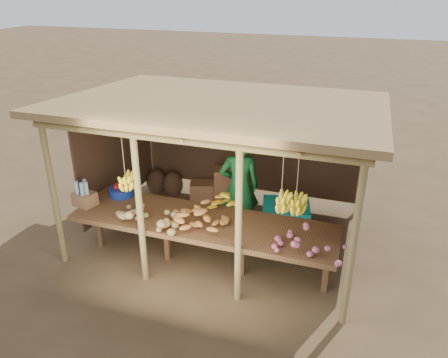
% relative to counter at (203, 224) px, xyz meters
% --- Properties ---
extents(ground, '(60.00, 60.00, 0.00)m').
position_rel_counter_xyz_m(ground, '(-0.00, 0.95, -0.74)').
color(ground, brown).
rests_on(ground, ground).
extents(stall_structure, '(4.70, 3.50, 2.43)m').
position_rel_counter_xyz_m(stall_structure, '(0.04, 0.87, 1.17)').
color(stall_structure, olive).
rests_on(stall_structure, ground).
extents(counter, '(3.90, 1.05, 0.80)m').
position_rel_counter_xyz_m(counter, '(0.00, 0.00, 0.00)').
color(counter, brown).
rests_on(counter, ground).
extents(potato_heap, '(1.15, 0.84, 0.37)m').
position_rel_counter_xyz_m(potato_heap, '(-0.72, -0.29, 0.25)').
color(potato_heap, '#96804D').
rests_on(potato_heap, counter).
extents(sweet_potato_heap, '(1.07, 0.86, 0.36)m').
position_rel_counter_xyz_m(sweet_potato_heap, '(-0.01, -0.15, 0.24)').
color(sweet_potato_heap, '#C17B31').
rests_on(sweet_potato_heap, counter).
extents(onion_heap, '(0.99, 0.76, 0.36)m').
position_rel_counter_xyz_m(onion_heap, '(1.58, -0.30, 0.24)').
color(onion_heap, '#BD5B76').
rests_on(onion_heap, counter).
extents(banana_pile, '(0.60, 0.46, 0.34)m').
position_rel_counter_xyz_m(banana_pile, '(0.24, 0.42, 0.23)').
color(banana_pile, yellow).
rests_on(banana_pile, counter).
extents(tomato_basin, '(0.39, 0.39, 0.21)m').
position_rel_counter_xyz_m(tomato_basin, '(-1.54, 0.34, 0.15)').
color(tomato_basin, navy).
rests_on(tomato_basin, counter).
extents(bottle_box, '(0.37, 0.32, 0.41)m').
position_rel_counter_xyz_m(bottle_box, '(-1.90, -0.13, 0.22)').
color(bottle_box, '#916141').
rests_on(bottle_box, counter).
extents(vendor, '(0.77, 0.64, 1.79)m').
position_rel_counter_xyz_m(vendor, '(0.23, 1.07, 0.16)').
color(vendor, '#17672B').
rests_on(vendor, ground).
extents(tarp_crate, '(0.87, 0.79, 0.89)m').
position_rel_counter_xyz_m(tarp_crate, '(1.01, 1.09, -0.37)').
color(tarp_crate, brown).
rests_on(tarp_crate, ground).
extents(carton_stack, '(1.04, 0.48, 0.72)m').
position_rel_counter_xyz_m(carton_stack, '(-0.50, 2.05, -0.42)').
color(carton_stack, '#916141').
rests_on(carton_stack, ground).
extents(burlap_sacks, '(0.78, 0.41, 0.55)m').
position_rel_counter_xyz_m(burlap_sacks, '(-1.69, 2.15, -0.50)').
color(burlap_sacks, '#493122').
rests_on(burlap_sacks, ground).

